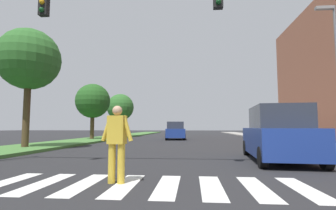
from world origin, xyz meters
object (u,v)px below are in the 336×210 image
(tree_far, at_px, (93,101))
(suv_crossing, at_px, (278,135))
(tree_distant, at_px, (120,107))
(sedan_midblock, at_px, (175,131))
(traffic_light_gantry, at_px, (44,25))
(pedestrian_performer, at_px, (117,140))
(street_lamp_right, at_px, (335,62))
(tree_mid, at_px, (29,60))

(tree_far, distance_m, suv_crossing, 18.46)
(tree_distant, xyz_separation_m, sedan_midblock, (7.37, -6.02, -2.92))
(tree_far, xyz_separation_m, tree_distant, (0.21, 8.59, 0.08))
(traffic_light_gantry, xyz_separation_m, suv_crossing, (7.67, 2.29, -3.47))
(tree_far, xyz_separation_m, traffic_light_gantry, (4.66, -15.75, 0.75))
(traffic_light_gantry, height_order, sedan_midblock, traffic_light_gantry)
(tree_distant, height_order, pedestrian_performer, tree_distant)
(tree_far, relative_size, street_lamp_right, 0.68)
(street_lamp_right, height_order, pedestrian_performer, street_lamp_right)
(tree_far, bearing_deg, tree_distant, 88.63)
(tree_far, height_order, tree_distant, tree_distant)
(tree_far, distance_m, street_lamp_right, 19.13)
(tree_mid, height_order, sedan_midblock, tree_mid)
(traffic_light_gantry, relative_size, pedestrian_performer, 5.88)
(pedestrian_performer, height_order, sedan_midblock, sedan_midblock)
(street_lamp_right, bearing_deg, tree_distant, 132.78)
(tree_far, height_order, suv_crossing, tree_far)
(tree_mid, xyz_separation_m, traffic_light_gantry, (4.49, -5.93, -0.59))
(sedan_midblock, bearing_deg, tree_mid, -120.86)
(tree_far, xyz_separation_m, pedestrian_performer, (7.60, -17.57, -2.72))
(tree_mid, xyz_separation_m, suv_crossing, (12.16, -3.64, -4.06))
(tree_mid, height_order, traffic_light_gantry, tree_mid)
(pedestrian_performer, xyz_separation_m, suv_crossing, (4.73, 4.11, -0.00))
(tree_mid, relative_size, street_lamp_right, 0.88)
(traffic_light_gantry, xyz_separation_m, sedan_midblock, (2.91, 18.32, -3.59))
(tree_far, height_order, street_lamp_right, street_lamp_right)
(tree_mid, relative_size, pedestrian_performer, 3.89)
(pedestrian_performer, xyz_separation_m, sedan_midblock, (-0.03, 20.14, -0.12))
(tree_far, bearing_deg, pedestrian_performer, -66.60)
(street_lamp_right, xyz_separation_m, pedestrian_performer, (-9.12, -8.31, -3.66))
(tree_mid, height_order, tree_far, tree_mid)
(tree_mid, relative_size, tree_far, 1.28)
(street_lamp_right, xyz_separation_m, suv_crossing, (-4.39, -4.20, -3.66))
(suv_crossing, distance_m, sedan_midblock, 16.72)
(tree_distant, bearing_deg, street_lamp_right, -47.22)
(tree_far, xyz_separation_m, sedan_midblock, (7.57, 2.57, -2.84))
(traffic_light_gantry, relative_size, suv_crossing, 2.10)
(tree_far, distance_m, pedestrian_performer, 19.33)
(tree_mid, height_order, street_lamp_right, street_lamp_right)
(street_lamp_right, bearing_deg, sedan_midblock, 127.71)
(street_lamp_right, xyz_separation_m, sedan_midblock, (-9.14, 11.83, -3.78))
(tree_distant, relative_size, traffic_light_gantry, 0.53)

